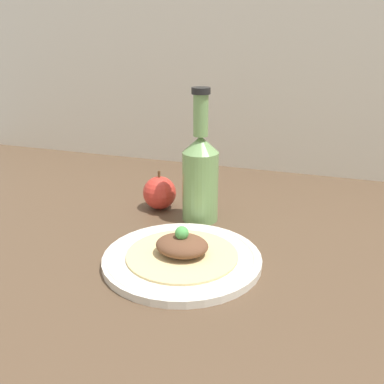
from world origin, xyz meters
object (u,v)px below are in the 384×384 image
Objects in this scene: apple at (160,193)px; cider_bottle at (200,174)px; plated_food at (182,249)px; plate at (182,258)px.

cider_bottle is at bearing -15.74° from apple.
apple reaches higher than plated_food.
cider_bottle reaches higher than apple.
plated_food is 2.19× the size of apple.
apple is at bearing 164.26° from cider_bottle.
plate is at bearing 180.00° from plated_food.
cider_bottle reaches higher than plate.
plate is at bearing -81.68° from cider_bottle.
apple is at bearing 121.19° from plated_food.
plated_food is at bearing 0.00° from plate.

